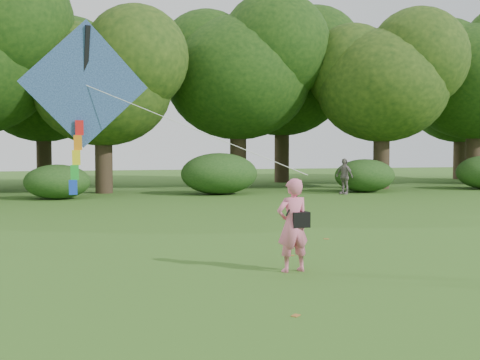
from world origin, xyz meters
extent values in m
plane|color=#265114|center=(0.00, 0.00, 0.00)|extent=(100.00, 100.00, 0.00)
imported|color=#E26A8B|center=(0.25, 0.90, 0.79)|extent=(0.62, 0.45, 1.57)
imported|color=gray|center=(8.50, 16.47, 0.81)|extent=(0.75, 1.03, 1.63)
cube|color=black|center=(0.37, 0.87, 0.88)|extent=(0.30, 0.20, 0.26)
cylinder|color=black|center=(0.25, 0.86, 1.19)|extent=(0.33, 0.14, 0.47)
cube|color=#232A98|center=(-3.08, 2.30, 3.18)|extent=(2.20, 0.38, 2.19)
cube|color=black|center=(-3.08, 2.33, 3.18)|extent=(0.22, 0.51, 1.99)
cylinder|color=white|center=(-1.29, 1.57, 2.40)|extent=(3.59, 1.47, 1.57)
cube|color=red|center=(-3.18, 2.32, 2.44)|extent=(0.14, 0.06, 0.26)
cube|color=orange|center=(-3.21, 2.32, 2.18)|extent=(0.14, 0.06, 0.26)
cube|color=yellow|center=(-3.24, 2.32, 1.92)|extent=(0.14, 0.06, 0.26)
cube|color=green|center=(-3.27, 2.32, 1.66)|extent=(0.14, 0.06, 0.26)
cube|color=blue|center=(-3.30, 2.32, 1.40)|extent=(0.14, 0.06, 0.26)
cylinder|color=#3A2D1E|center=(-2.00, 20.00, 1.57)|extent=(0.80, 0.80, 3.15)
ellipsoid|color=#1E3F11|center=(-2.00, 20.00, 4.91)|extent=(6.40, 6.40, 5.44)
cylinder|color=#3A2D1E|center=(5.00, 22.00, 1.84)|extent=(0.86, 0.86, 3.67)
ellipsoid|color=#1E3F11|center=(5.00, 22.00, 5.76)|extent=(7.60, 7.60, 6.46)
cylinder|color=#3A2D1E|center=(12.00, 19.50, 1.72)|extent=(0.83, 0.83, 3.43)
ellipsoid|color=#1E3F11|center=(12.00, 19.50, 5.30)|extent=(6.80, 6.80, 5.78)
cylinder|color=#3A2D1E|center=(19.00, 21.50, 1.89)|extent=(0.87, 0.87, 3.78)
ellipsoid|color=#1E3F11|center=(19.00, 21.50, 5.92)|extent=(7.80, 7.80, 6.63)
cylinder|color=#3A2D1E|center=(-5.00, 27.50, 1.75)|extent=(0.84, 0.84, 3.50)
ellipsoid|color=#1E3F11|center=(-5.00, 27.50, 5.43)|extent=(7.00, 7.00, 5.95)
cylinder|color=#3A2D1E|center=(9.00, 26.50, 2.01)|extent=(0.90, 0.90, 4.02)
ellipsoid|color=#1E3F11|center=(9.00, 26.50, 6.17)|extent=(7.80, 7.80, 6.63)
cylinder|color=#3A2D1E|center=(22.00, 27.00, 1.78)|extent=(0.85, 0.85, 3.57)
ellipsoid|color=#1E3F11|center=(22.00, 27.00, 5.55)|extent=(7.20, 7.20, 6.12)
ellipsoid|color=#264919|center=(-4.00, 17.10, 0.71)|extent=(2.66, 2.09, 1.42)
ellipsoid|color=#264919|center=(3.00, 17.90, 0.94)|extent=(3.50, 2.75, 1.88)
ellipsoid|color=#264919|center=(10.00, 17.40, 0.79)|extent=(2.94, 2.31, 1.58)
cube|color=#966028|center=(-0.65, -1.65, 0.00)|extent=(0.14, 0.14, 0.01)
cube|color=#966028|center=(1.95, 5.33, 0.00)|extent=(0.14, 0.13, 0.01)
cube|color=#966028|center=(2.26, 4.11, 0.00)|extent=(0.14, 0.14, 0.01)
cube|color=#966028|center=(0.75, 2.32, 0.00)|extent=(0.14, 0.11, 0.01)
cube|color=#966028|center=(1.93, 5.37, 0.00)|extent=(0.10, 0.13, 0.01)
camera|label=1|loc=(-3.25, -8.55, 2.07)|focal=45.00mm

